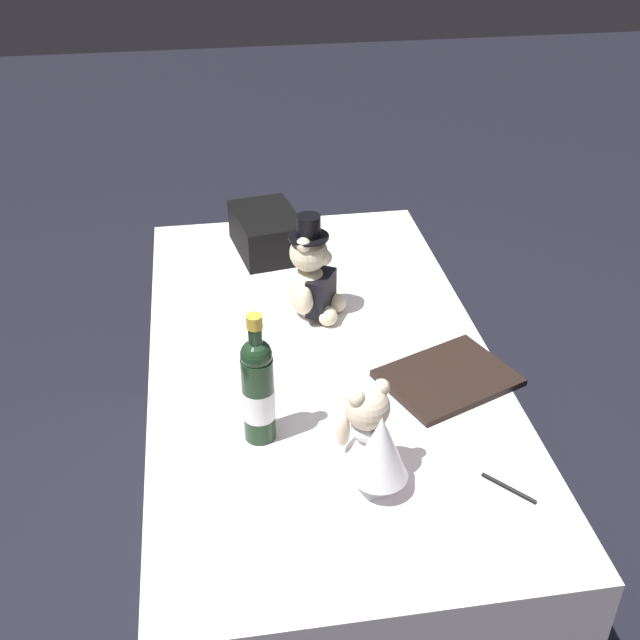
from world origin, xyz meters
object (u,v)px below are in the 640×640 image
object	(u,v)px
teddy_bear_groom	(312,278)
champagne_bottle	(258,388)
gift_case_black	(267,232)
guestbook	(448,378)
teddy_bear_bride	(370,441)
signing_pen	(506,487)

from	to	relation	value
teddy_bear_groom	champagne_bottle	bearing A→B (deg)	158.51
gift_case_black	guestbook	distance (m)	0.82
champagne_bottle	gift_case_black	bearing A→B (deg)	-6.75
teddy_bear_bride	champagne_bottle	distance (m)	0.27
teddy_bear_groom	teddy_bear_bride	bearing A→B (deg)	-178.05
signing_pen	gift_case_black	bearing A→B (deg)	18.96
guestbook	teddy_bear_bride	bearing A→B (deg)	116.55
signing_pen	guestbook	bearing A→B (deg)	2.28
champagne_bottle	gift_case_black	size ratio (longest dim) A/B	1.07
champagne_bottle	signing_pen	distance (m)	0.55
teddy_bear_bride	champagne_bottle	world-z (taller)	champagne_bottle
teddy_bear_groom	champagne_bottle	world-z (taller)	champagne_bottle
teddy_bear_groom	signing_pen	size ratio (longest dim) A/B	2.84
teddy_bear_bride	guestbook	distance (m)	0.40
champagne_bottle	teddy_bear_groom	bearing A→B (deg)	-21.49
gift_case_black	guestbook	size ratio (longest dim) A/B	0.98
teddy_bear_bride	gift_case_black	bearing A→B (deg)	5.93
gift_case_black	guestbook	world-z (taller)	gift_case_black
teddy_bear_groom	guestbook	size ratio (longest dim) A/B	0.97
teddy_bear_bride	champagne_bottle	size ratio (longest dim) A/B	0.74
champagne_bottle	gift_case_black	xyz separation A→B (m)	(0.86, -0.10, -0.07)
guestbook	signing_pen	bearing A→B (deg)	159.94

